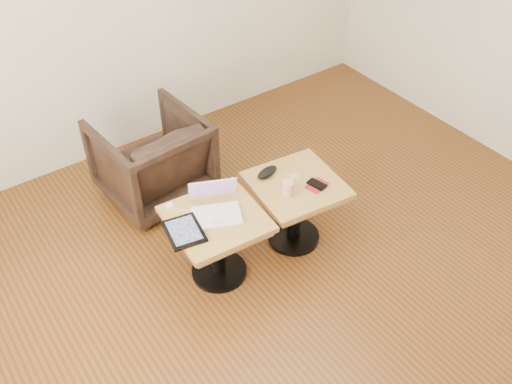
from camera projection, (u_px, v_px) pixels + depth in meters
room_shell at (337, 121)px, 2.82m from camera, size 4.52×4.52×2.71m
side_table_left at (217, 232)px, 3.60m from camera, size 0.61×0.61×0.52m
side_table_right at (296, 198)px, 3.84m from camera, size 0.63×0.63×0.52m
laptop at (215, 207)px, 3.52m from camera, size 0.39×0.39×0.20m
tablet at (184, 231)px, 3.40m from camera, size 0.26×0.30×0.02m
charging_adapter at (170, 206)px, 3.57m from camera, size 0.05×0.05×0.03m
glasses_case at (267, 172)px, 3.80m from camera, size 0.18×0.11×0.05m
striped_cup at (288, 188)px, 3.64m from camera, size 0.09×0.09×0.10m
earbuds_tangle at (294, 176)px, 3.81m from camera, size 0.08×0.06×0.02m
phone_on_sleeve at (317, 185)px, 3.73m from camera, size 0.16×0.14×0.02m
armchair at (152, 159)px, 4.25m from camera, size 0.78×0.80×0.68m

